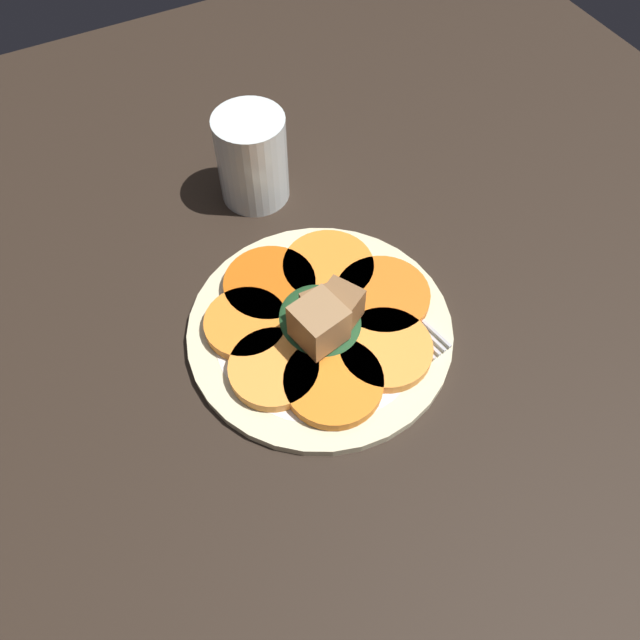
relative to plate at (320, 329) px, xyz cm
name	(u,v)px	position (x,y,z in cm)	size (l,w,h in cm)	color
table_slab	(320,338)	(0.00, 0.00, -1.52)	(120.00, 120.00, 2.00)	black
plate	(320,329)	(0.00, 0.00, 0.00)	(25.02, 25.02, 1.05)	beige
carrot_slice_0	(386,349)	(-5.29, -3.96, 1.13)	(8.53, 8.53, 1.10)	#F99438
carrot_slice_1	(382,295)	(0.17, -6.76, 1.13)	(9.11, 9.11, 1.10)	orange
carrot_slice_2	(328,267)	(5.48, -3.78, 1.13)	(9.04, 9.04, 1.10)	orange
carrot_slice_3	(270,284)	(6.24, 2.27, 1.13)	(8.97, 8.97, 1.10)	#D45E12
carrot_slice_4	(246,323)	(3.11, 6.16, 1.13)	(7.79, 7.79, 1.10)	orange
carrot_slice_5	(274,368)	(-2.45, 5.90, 1.13)	(8.12, 8.12, 1.10)	#F9963A
carrot_slice_6	(333,382)	(-6.10, 1.85, 1.13)	(8.83, 8.83, 1.10)	orange
center_pile	(324,318)	(-0.74, 0.01, 2.90)	(8.77, 7.89, 5.71)	#1E4723
fork	(381,295)	(0.41, -6.85, 0.78)	(17.85, 5.10, 0.40)	#B2B2B7
water_glass	(252,158)	(19.88, -2.26, 4.48)	(7.52, 7.52, 10.01)	silver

